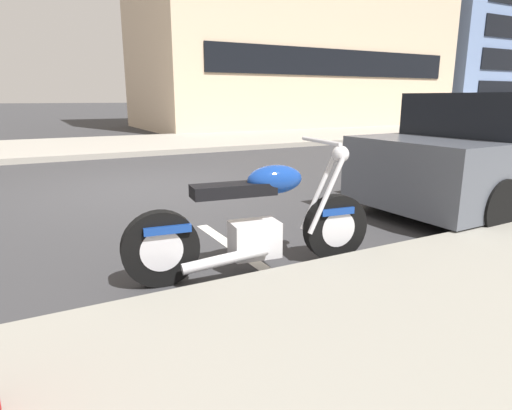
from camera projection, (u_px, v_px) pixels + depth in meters
The scene contains 6 objects.
ground_plane at pixel (149, 189), 7.06m from camera, with size 260.00×260.00×0.00m, color #333335.
sidewalk_far_curb at pixel (395, 132), 18.14m from camera, with size 120.00×5.00×0.14m, color gray.
parking_stall_stripe at pixel (244, 255), 4.10m from camera, with size 0.12×2.20×0.01m, color silver.
parked_motorcycle at pixel (257, 224), 3.64m from camera, with size 2.16×0.62×1.10m.
parked_car_far_down_curb at pixel (504, 154), 5.89m from camera, with size 4.32×1.90×1.50m.
townhouse_behind_pole at pixel (464, 59), 30.51m from camera, with size 14.43×11.47×8.10m.
Camera 1 is at (-1.72, -6.92, 1.44)m, focal length 30.67 mm.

